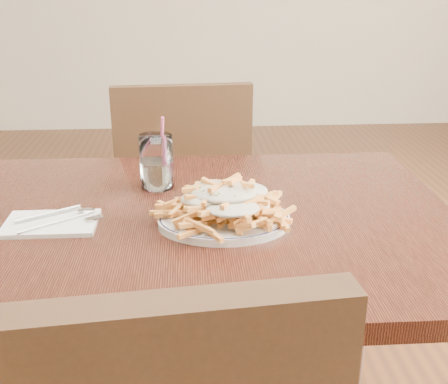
{
  "coord_description": "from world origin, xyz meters",
  "views": [
    {
      "loc": [
        0.04,
        -1.07,
        1.23
      ],
      "look_at": [
        0.11,
        -0.05,
        0.82
      ],
      "focal_mm": 45.0,
      "sensor_mm": 36.0,
      "label": 1
    }
  ],
  "objects": [
    {
      "name": "water_glass",
      "position": [
        -0.03,
        0.17,
        0.8
      ],
      "size": [
        0.08,
        0.08,
        0.17
      ],
      "color": "white",
      "rests_on": "table"
    },
    {
      "name": "napkin",
      "position": [
        -0.24,
        -0.03,
        0.75
      ],
      "size": [
        0.18,
        0.12,
        0.01
      ],
      "primitive_type": "cube",
      "rotation": [
        0.0,
        0.0,
        -0.0
      ],
      "color": "white",
      "rests_on": "table"
    },
    {
      "name": "loaded_fries",
      "position": [
        0.11,
        -0.05,
        0.81
      ],
      "size": [
        0.29,
        0.26,
        0.07
      ],
      "color": "#E49945",
      "rests_on": "fries_plate"
    },
    {
      "name": "chair_far",
      "position": [
        0.02,
        0.68,
        0.52
      ],
      "size": [
        0.45,
        0.45,
        0.91
      ],
      "color": "black",
      "rests_on": "ground"
    },
    {
      "name": "table",
      "position": [
        0.0,
        0.0,
        0.67
      ],
      "size": [
        1.2,
        0.8,
        0.75
      ],
      "color": "black",
      "rests_on": "ground"
    },
    {
      "name": "cutlery",
      "position": [
        -0.24,
        -0.03,
        0.76
      ],
      "size": [
        0.17,
        0.16,
        0.01
      ],
      "color": "silver",
      "rests_on": "napkin"
    },
    {
      "name": "fries_plate",
      "position": [
        0.11,
        -0.05,
        0.76
      ],
      "size": [
        0.27,
        0.23,
        0.02
      ],
      "color": "white",
      "rests_on": "table"
    }
  ]
}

